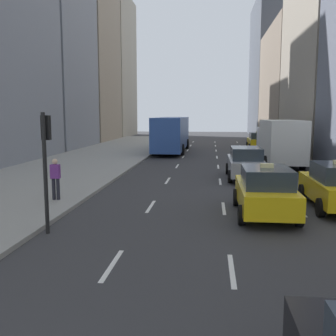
{
  "coord_description": "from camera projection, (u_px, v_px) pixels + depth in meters",
  "views": [
    {
      "loc": [
        2.08,
        -0.68,
        3.54
      ],
      "look_at": [
        0.4,
        14.72,
        1.42
      ],
      "focal_mm": 42.0,
      "sensor_mm": 36.0,
      "label": 1
    }
  ],
  "objects": [
    {
      "name": "sedan_silver_behind",
      "position": [
        246.0,
        163.0,
        21.64
      ],
      "size": [
        2.02,
        4.79,
        1.76
      ],
      "color": "#9EA0A5",
      "rests_on": "ground"
    },
    {
      "name": "taxi_second",
      "position": [
        265.0,
        191.0,
        13.74
      ],
      "size": [
        2.02,
        4.4,
        1.87
      ],
      "color": "yellow",
      "rests_on": "ground"
    },
    {
      "name": "city_bus",
      "position": [
        172.0,
        133.0,
        37.05
      ],
      "size": [
        2.8,
        11.61,
        3.25
      ],
      "color": "#2D519E",
      "rests_on": "ground"
    },
    {
      "name": "traffic_light_pole",
      "position": [
        46.0,
        153.0,
        11.55
      ],
      "size": [
        0.24,
        0.42,
        3.6
      ],
      "color": "black",
      "rests_on": "ground"
    },
    {
      "name": "building_row_right",
      "position": [
        331.0,
        2.0,
        33.01
      ],
      "size": [
        6.0,
        76.68,
        36.1
      ],
      "color": "slate",
      "rests_on": "ground"
    },
    {
      "name": "pedestrian_far_walking",
      "position": [
        55.0,
        177.0,
        15.61
      ],
      "size": [
        0.36,
        0.22,
        1.65
      ],
      "color": "#23232D",
      "rests_on": "sidewalk_left"
    },
    {
      "name": "lane_markings",
      "position": [
        219.0,
        173.0,
        23.75
      ],
      "size": [
        5.72,
        56.0,
        0.01
      ],
      "color": "white",
      "rests_on": "ground"
    },
    {
      "name": "sidewalk_left",
      "position": [
        86.0,
        162.0,
        28.71
      ],
      "size": [
        8.0,
        66.0,
        0.15
      ],
      "primitive_type": "cube",
      "color": "gray",
      "rests_on": "ground"
    },
    {
      "name": "taxi_third",
      "position": [
        258.0,
        141.0,
        39.77
      ],
      "size": [
        2.02,
        4.4,
        1.87
      ],
      "color": "yellow",
      "rests_on": "ground"
    },
    {
      "name": "box_truck",
      "position": [
        279.0,
        141.0,
        27.19
      ],
      "size": [
        2.58,
        8.4,
        3.15
      ],
      "color": "silver",
      "rests_on": "ground"
    }
  ]
}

